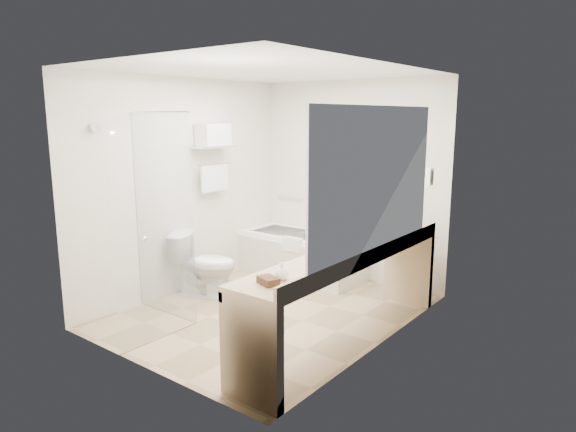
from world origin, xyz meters
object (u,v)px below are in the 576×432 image
Objects in this scene: vanity_counter at (347,276)px; toilet at (204,265)px; water_bottle_left at (410,221)px; bathtub at (302,255)px; amenity_basket at (268,281)px.

vanity_counter reaches higher than toilet.
water_bottle_left is (2.00, 1.16, 0.58)m from toilet.
bathtub is 9.68× the size of amenity_basket.
bathtub is at bearing -43.15° from toilet.
bathtub is 2.96m from amenity_basket.
water_bottle_left reaches higher than amenity_basket.
amenity_basket is at bearing -145.09° from toilet.
vanity_counter is (1.52, -1.39, 0.36)m from bathtub.
amenity_basket is at bearing -58.69° from bathtub.
vanity_counter is 12.34× the size of water_bottle_left.
amenity_basket is (1.51, -2.48, 0.60)m from bathtub.
water_bottle_left is (0.04, 2.34, 0.07)m from amenity_basket.
toilet is 2.39m from water_bottle_left.
vanity_counter is at bearing -42.35° from bathtub.
water_bottle_left reaches higher than toilet.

